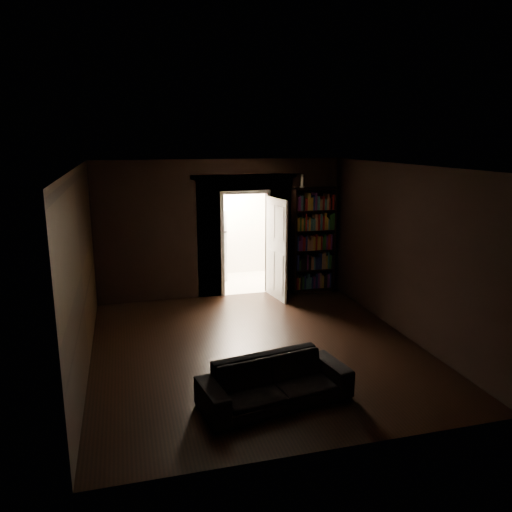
{
  "coord_description": "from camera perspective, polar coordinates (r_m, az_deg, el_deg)",
  "views": [
    {
      "loc": [
        -1.89,
        -7.03,
        3.2
      ],
      "look_at": [
        0.23,
        0.9,
        1.25
      ],
      "focal_mm": 35.0,
      "sensor_mm": 36.0,
      "label": 1
    }
  ],
  "objects": [
    {
      "name": "sofa",
      "position": [
        6.3,
        2.2,
        -13.46
      ],
      "size": [
        1.98,
        1.12,
        0.72
      ],
      "primitive_type": "imported",
      "rotation": [
        0.0,
        0.0,
        0.18
      ],
      "color": "black",
      "rests_on": "ground"
    },
    {
      "name": "bottles",
      "position": [
        11.38,
        -5.58,
        6.17
      ],
      "size": [
        0.71,
        0.22,
        0.29
      ],
      "primitive_type": "cube",
      "rotation": [
        0.0,
        0.0,
        0.19
      ],
      "color": "black",
      "rests_on": "refrigerator"
    },
    {
      "name": "figurine",
      "position": [
        10.35,
        5.28,
        8.53
      ],
      "size": [
        0.12,
        0.12,
        0.28
      ],
      "primitive_type": "cube",
      "rotation": [
        0.0,
        0.0,
        -0.31
      ],
      "color": "silver",
      "rests_on": "bookshelf"
    },
    {
      "name": "door",
      "position": [
        10.02,
        2.37,
        0.8
      ],
      "size": [
        0.18,
        0.85,
        2.05
      ],
      "primitive_type": "cube",
      "rotation": [
        0.0,
        0.0,
        1.73
      ],
      "color": "silver",
      "rests_on": "ground"
    },
    {
      "name": "bookshelf",
      "position": [
        10.56,
        6.53,
        1.78
      ],
      "size": [
        0.96,
        0.6,
        2.2
      ],
      "primitive_type": "cube",
      "rotation": [
        0.0,
        0.0,
        -0.33
      ],
      "color": "black",
      "rests_on": "ground"
    },
    {
      "name": "ground",
      "position": [
        7.95,
        0.08,
        -10.39
      ],
      "size": [
        5.5,
        5.5,
        0.0
      ],
      "primitive_type": "plane",
      "color": "black",
      "rests_on": "ground"
    },
    {
      "name": "refrigerator",
      "position": [
        11.53,
        -5.47,
        1.39
      ],
      "size": [
        0.84,
        0.79,
        1.65
      ],
      "primitive_type": "cube",
      "rotation": [
        0.0,
        0.0,
        -0.15
      ],
      "color": "white",
      "rests_on": "ground"
    },
    {
      "name": "room_walls",
      "position": [
        8.45,
        -1.87,
        2.99
      ],
      "size": [
        5.02,
        5.61,
        2.84
      ],
      "color": "black",
      "rests_on": "ground"
    },
    {
      "name": "kitchen_alcove",
      "position": [
        11.33,
        -2.57,
        3.21
      ],
      "size": [
        2.2,
        1.8,
        2.6
      ],
      "color": "#B2AD9B",
      "rests_on": "ground"
    }
  ]
}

